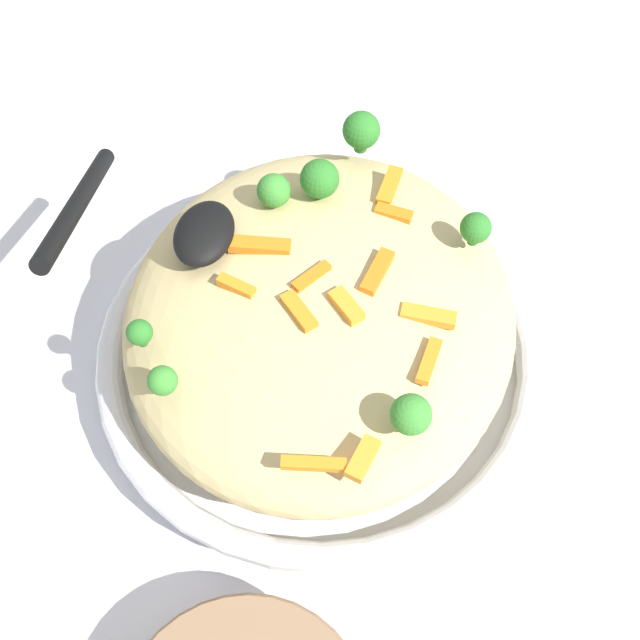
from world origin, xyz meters
The scene contains 23 objects.
ground_plane centered at (0.00, 0.00, 0.00)m, with size 2.40×2.40×0.00m, color silver.
serving_bowl centered at (0.00, 0.00, 0.02)m, with size 0.33×0.33×0.04m.
pasta_mound centered at (0.00, 0.00, 0.08)m, with size 0.29×0.27×0.08m, color #D1BA7A.
carrot_piece_0 centered at (0.02, 0.02, 0.13)m, with size 0.03×0.01×0.01m, color orange.
carrot_piece_1 centered at (-0.02, -0.04, 0.12)m, with size 0.04×0.01×0.01m, color orange.
carrot_piece_2 centered at (-0.09, 0.03, 0.12)m, with size 0.03×0.01×0.01m, color orange.
carrot_piece_3 centered at (0.01, 0.07, 0.12)m, with size 0.04×0.01×0.01m, color orange.
carrot_piece_4 centered at (0.00, -0.01, 0.12)m, with size 0.03×0.01×0.01m, color orange.
carrot_piece_5 centered at (-0.01, 0.04, 0.12)m, with size 0.04×0.01×0.01m, color orange.
carrot_piece_6 centered at (-0.07, 0.04, 0.12)m, with size 0.03×0.01×0.01m, color orange.
carrot_piece_7 centered at (0.12, 0.02, 0.12)m, with size 0.04×0.01×0.01m, color orange.
carrot_piece_8 centered at (0.02, -0.05, 0.12)m, with size 0.03×0.01×0.01m, color orange.
carrot_piece_9 centered at (0.04, 0.08, 0.12)m, with size 0.03×0.01×0.01m, color orange.
carrot_piece_10 centered at (0.12, 0.05, 0.12)m, with size 0.03×0.01×0.01m, color orange.
carrot_piece_11 centered at (0.03, -0.01, 0.12)m, with size 0.03×0.01×0.01m, color orange.
broccoli_floret_0 centered at (-0.06, -0.04, 0.13)m, with size 0.02×0.02×0.03m.
broccoli_floret_1 centered at (0.09, 0.07, 0.13)m, with size 0.02×0.02×0.03m.
broccoli_floret_2 centered at (-0.08, -0.02, 0.13)m, with size 0.03×0.03×0.03m.
broccoli_floret_3 centered at (0.06, -0.10, 0.13)m, with size 0.02×0.02×0.02m.
broccoli_floret_4 centered at (-0.06, 0.10, 0.13)m, with size 0.02×0.02×0.03m.
broccoli_floret_5 centered at (-0.13, 0.01, 0.13)m, with size 0.03×0.03×0.03m.
broccoli_floret_6 centered at (0.09, -0.08, 0.13)m, with size 0.02×0.02×0.02m.
serving_spoon centered at (-0.01, -0.11, 0.14)m, with size 0.15×0.11×0.08m.
Camera 1 is at (0.30, 0.06, 0.55)m, focal length 45.48 mm.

